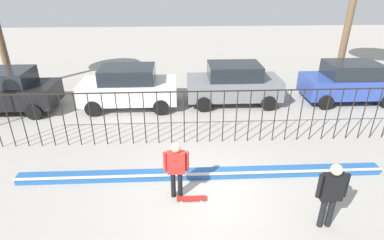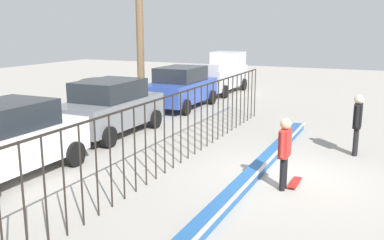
{
  "view_description": "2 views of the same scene",
  "coord_description": "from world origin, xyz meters",
  "px_view_note": "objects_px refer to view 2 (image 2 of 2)",
  "views": [
    {
      "loc": [
        -0.67,
        -6.95,
        5.64
      ],
      "look_at": [
        -0.22,
        2.2,
        1.25
      ],
      "focal_mm": 28.83,
      "sensor_mm": 36.0,
      "label": 1
    },
    {
      "loc": [
        -10.27,
        -2.13,
        3.71
      ],
      "look_at": [
        0.14,
        2.66,
        1.22
      ],
      "focal_mm": 40.47,
      "sensor_mm": 36.0,
      "label": 2
    }
  ],
  "objects_px": {
    "skateboarder": "(285,147)",
    "parked_car_white": "(3,140)",
    "pickup_truck": "(220,74)",
    "skateboard": "(295,182)",
    "parked_car_blue": "(181,87)",
    "parked_car_gray": "(110,107)",
    "camera_operator": "(358,119)"
  },
  "relations": [
    {
      "from": "camera_operator",
      "to": "parked_car_blue",
      "type": "xyz_separation_m",
      "value": [
        4.62,
        7.98,
        -0.1
      ]
    },
    {
      "from": "camera_operator",
      "to": "parked_car_white",
      "type": "distance_m",
      "value": 9.65
    },
    {
      "from": "pickup_truck",
      "to": "skateboard",
      "type": "bearing_deg",
      "value": -155.69
    },
    {
      "from": "skateboarder",
      "to": "pickup_truck",
      "type": "height_order",
      "value": "pickup_truck"
    },
    {
      "from": "skateboarder",
      "to": "camera_operator",
      "type": "relative_size",
      "value": 0.94
    },
    {
      "from": "parked_car_blue",
      "to": "pickup_truck",
      "type": "relative_size",
      "value": 0.91
    },
    {
      "from": "pickup_truck",
      "to": "camera_operator",
      "type": "bearing_deg",
      "value": -144.52
    },
    {
      "from": "parked_car_white",
      "to": "parked_car_blue",
      "type": "relative_size",
      "value": 1.0
    },
    {
      "from": "camera_operator",
      "to": "parked_car_white",
      "type": "relative_size",
      "value": 0.42
    },
    {
      "from": "parked_car_blue",
      "to": "pickup_truck",
      "type": "distance_m",
      "value": 5.29
    },
    {
      "from": "skateboard",
      "to": "parked_car_white",
      "type": "height_order",
      "value": "parked_car_white"
    },
    {
      "from": "skateboarder",
      "to": "camera_operator",
      "type": "height_order",
      "value": "camera_operator"
    },
    {
      "from": "skateboard",
      "to": "parked_car_white",
      "type": "xyz_separation_m",
      "value": [
        -2.53,
        6.66,
        0.91
      ]
    },
    {
      "from": "parked_car_white",
      "to": "parked_car_gray",
      "type": "distance_m",
      "value": 4.82
    },
    {
      "from": "skateboard",
      "to": "parked_car_gray",
      "type": "bearing_deg",
      "value": 82.89
    },
    {
      "from": "pickup_truck",
      "to": "skateboarder",
      "type": "bearing_deg",
      "value": -157.05
    },
    {
      "from": "camera_operator",
      "to": "pickup_truck",
      "type": "xyz_separation_m",
      "value": [
        9.91,
        8.06,
        -0.04
      ]
    },
    {
      "from": "parked_car_white",
      "to": "pickup_truck",
      "type": "distance_m",
      "value": 15.65
    },
    {
      "from": "skateboard",
      "to": "pickup_truck",
      "type": "xyz_separation_m",
      "value": [
        13.12,
        6.97,
        0.98
      ]
    },
    {
      "from": "camera_operator",
      "to": "parked_car_gray",
      "type": "distance_m",
      "value": 8.05
    },
    {
      "from": "parked_car_gray",
      "to": "pickup_truck",
      "type": "relative_size",
      "value": 0.91
    },
    {
      "from": "skateboarder",
      "to": "parked_car_white",
      "type": "bearing_deg",
      "value": 90.82
    },
    {
      "from": "camera_operator",
      "to": "parked_car_gray",
      "type": "xyz_separation_m",
      "value": [
        -0.92,
        8.0,
        -0.1
      ]
    },
    {
      "from": "skateboard",
      "to": "parked_car_white",
      "type": "bearing_deg",
      "value": 122.02
    },
    {
      "from": "skateboarder",
      "to": "parked_car_blue",
      "type": "bearing_deg",
      "value": 21.69
    },
    {
      "from": "camera_operator",
      "to": "parked_car_gray",
      "type": "bearing_deg",
      "value": -83.86
    },
    {
      "from": "skateboard",
      "to": "parked_car_blue",
      "type": "distance_m",
      "value": 10.46
    },
    {
      "from": "skateboarder",
      "to": "parked_car_blue",
      "type": "relative_size",
      "value": 0.39
    },
    {
      "from": "parked_car_gray",
      "to": "parked_car_blue",
      "type": "xyz_separation_m",
      "value": [
        5.54,
        -0.02,
        0.0
      ]
    },
    {
      "from": "parked_car_white",
      "to": "parked_car_blue",
      "type": "height_order",
      "value": "same"
    },
    {
      "from": "parked_car_white",
      "to": "parked_car_gray",
      "type": "xyz_separation_m",
      "value": [
        4.82,
        0.24,
        0.0
      ]
    },
    {
      "from": "parked_car_white",
      "to": "pickup_truck",
      "type": "relative_size",
      "value": 0.91
    }
  ]
}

